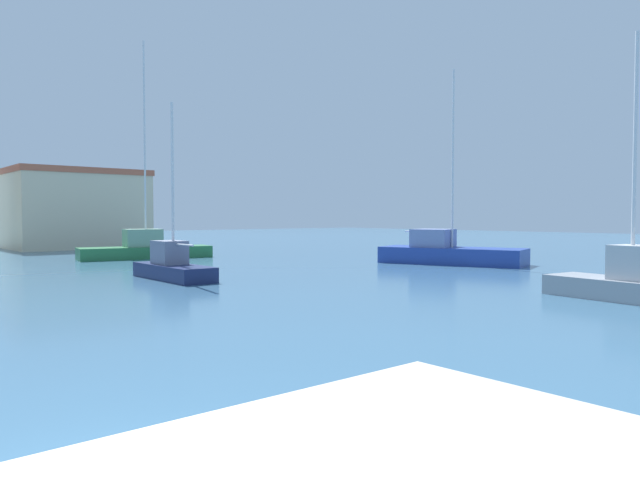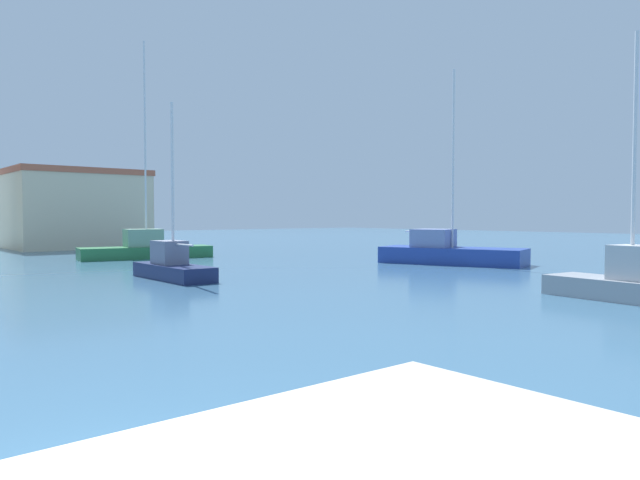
{
  "view_description": "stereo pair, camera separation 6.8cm",
  "coord_description": "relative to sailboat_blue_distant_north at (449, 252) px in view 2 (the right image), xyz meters",
  "views": [
    {
      "loc": [
        -1.9,
        -5.31,
        2.76
      ],
      "look_at": [
        16.91,
        17.0,
        1.57
      ],
      "focal_mm": 33.01,
      "sensor_mm": 36.0,
      "label": 1
    },
    {
      "loc": [
        -1.85,
        -5.35,
        2.76
      ],
      "look_at": [
        16.91,
        17.0,
        1.57
      ],
      "focal_mm": 33.01,
      "sensor_mm": 36.0,
      "label": 2
    }
  ],
  "objects": [
    {
      "name": "warehouse_block",
      "position": [
        -10.83,
        31.99,
        2.7
      ],
      "size": [
        10.79,
        8.94,
        6.76
      ],
      "color": "beige",
      "rests_on": "ground"
    },
    {
      "name": "sailboat_green_near_pier",
      "position": [
        -11.65,
        15.43,
        -0.01
      ],
      "size": [
        8.59,
        3.61,
        14.04
      ],
      "color": "#28703D",
      "rests_on": "water"
    },
    {
      "name": "sailboat_blue_distant_north",
      "position": [
        0.0,
        0.0,
        0.0
      ],
      "size": [
        5.32,
        8.61,
        11.13
      ],
      "color": "#233D93",
      "rests_on": "water"
    },
    {
      "name": "water",
      "position": [
        -10.7,
        4.13,
        -0.7
      ],
      "size": [
        160.0,
        160.0,
        0.0
      ],
      "primitive_type": "plane",
      "color": "#38607F",
      "rests_on": "ground"
    },
    {
      "name": "sailboat_grey_behind_lamppost",
      "position": [
        -7.6,
        -13.27,
        -0.06
      ],
      "size": [
        2.51,
        5.66,
        8.67
      ],
      "color": "gray",
      "rests_on": "water"
    },
    {
      "name": "sailboat_navy_far_left",
      "position": [
        -16.01,
        2.59,
        -0.1
      ],
      "size": [
        1.62,
        5.21,
        7.68
      ],
      "color": "#19234C",
      "rests_on": "water"
    }
  ]
}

